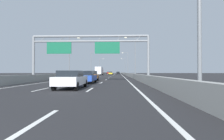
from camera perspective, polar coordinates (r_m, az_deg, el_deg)
ground_plane at (r=101.43m, az=-0.19°, el=-1.31°), size 260.00×260.00×0.00m
lane_dash_left_1 at (r=15.03m, az=-20.32°, el=-5.46°), size 0.16×3.00×0.01m
lane_dash_left_2 at (r=23.58m, az=-11.97°, el=-3.70°), size 0.16×3.00×0.01m
lane_dash_left_3 at (r=32.38m, az=-8.12°, el=-2.85°), size 0.16×3.00×0.01m
lane_dash_left_4 at (r=41.26m, az=-5.92°, el=-2.37°), size 0.16×3.00×0.01m
lane_dash_left_5 at (r=50.19m, az=-4.50°, el=-2.05°), size 0.16×3.00×0.01m
lane_dash_left_6 at (r=59.14m, az=-3.51°, el=-1.83°), size 0.16×3.00×0.01m
lane_dash_left_7 at (r=68.10m, az=-2.79°, el=-1.66°), size 0.16×3.00×0.01m
lane_dash_left_8 at (r=77.07m, az=-2.23°, el=-1.54°), size 0.16×3.00×0.01m
lane_dash_left_9 at (r=86.05m, az=-1.79°, el=-1.44°), size 0.16×3.00×0.01m
lane_dash_left_10 at (r=95.03m, az=-1.43°, el=-1.36°), size 0.16×3.00×0.01m
lane_dash_left_11 at (r=104.01m, az=-1.13°, el=-1.29°), size 0.16×3.00×0.01m
lane_dash_left_12 at (r=113.00m, az=-0.88°, el=-1.23°), size 0.16×3.00×0.01m
lane_dash_left_13 at (r=121.99m, az=-0.67°, el=-1.19°), size 0.16×3.00×0.01m
lane_dash_left_14 at (r=130.98m, az=-0.48°, el=-1.14°), size 0.16×3.00×0.01m
lane_dash_left_15 at (r=139.97m, az=-0.32°, el=-1.11°), size 0.16×3.00×0.01m
lane_dash_left_16 at (r=148.96m, az=-0.18°, el=-1.08°), size 0.16×3.00×0.01m
lane_dash_left_17 at (r=157.96m, az=-0.06°, el=-1.05°), size 0.16×3.00×0.01m
lane_dash_right_0 at (r=5.43m, az=-21.28°, el=-14.24°), size 0.16×3.00×0.01m
lane_dash_right_1 at (r=14.06m, az=-6.55°, el=-5.83°), size 0.16×3.00×0.01m
lane_dash_right_2 at (r=22.98m, az=-3.21°, el=-3.79°), size 0.16×3.00×0.01m
lane_dash_right_3 at (r=31.94m, az=-1.74°, el=-2.89°), size 0.16×3.00×0.01m
lane_dash_right_4 at (r=40.92m, az=-0.92°, el=-2.38°), size 0.16×3.00×0.01m
lane_dash_right_5 at (r=49.91m, az=-0.39°, el=-2.06°), size 0.16×3.00×0.01m
lane_dash_right_6 at (r=58.90m, az=-0.02°, el=-1.83°), size 0.16×3.00×0.01m
lane_dash_right_7 at (r=67.89m, az=0.24°, el=-1.67°), size 0.16×3.00×0.01m
lane_dash_right_8 at (r=76.89m, az=0.45°, el=-1.54°), size 0.16×3.00×0.01m
lane_dash_right_9 at (r=85.88m, az=0.61°, el=-1.44°), size 0.16×3.00×0.01m
lane_dash_right_10 at (r=94.88m, az=0.74°, el=-1.36°), size 0.16×3.00×0.01m
lane_dash_right_11 at (r=103.88m, az=0.85°, el=-1.29°), size 0.16×3.00×0.01m
lane_dash_right_12 at (r=112.88m, az=0.95°, el=-1.23°), size 0.16×3.00×0.01m
lane_dash_right_13 at (r=121.87m, az=1.02°, el=-1.19°), size 0.16×3.00×0.01m
lane_dash_right_14 at (r=130.87m, az=1.09°, el=-1.14°), size 0.16×3.00×0.01m
lane_dash_right_15 at (r=139.87m, az=1.15°, el=-1.11°), size 0.16×3.00×0.01m
lane_dash_right_16 at (r=148.87m, az=1.20°, el=-1.08°), size 0.16×3.00×0.01m
lane_dash_right_17 at (r=157.87m, az=1.25°, el=-1.05°), size 0.16×3.00×0.01m
edge_line_left at (r=89.82m, az=-3.83°, el=-1.40°), size 0.16×176.00×0.01m
edge_line_right at (r=89.37m, az=2.88°, el=-1.41°), size 0.16×176.00×0.01m
barrier_left at (r=111.87m, az=-3.53°, el=-1.00°), size 0.45×220.00×0.95m
barrier_right at (r=111.39m, az=3.55°, el=-1.00°), size 0.45×220.00×0.95m
sign_gantry at (r=26.61m, az=-6.96°, el=7.02°), size 16.15×0.36×6.36m
streetlamp_left_mid at (r=46.06m, az=-12.31°, el=4.55°), size 2.58×0.28×9.50m
streetlamp_right_mid at (r=44.78m, az=6.61°, el=4.68°), size 2.58×0.28×9.50m
streetlamp_left_far at (r=80.63m, az=-6.10°, el=2.34°), size 2.58×0.28×9.50m
streetlamp_right_far at (r=79.91m, az=4.57°, el=2.36°), size 2.58×0.28×9.50m
streetlamp_left_distant at (r=115.63m, az=-3.63°, el=1.45°), size 2.58×0.28×9.50m
streetlamp_right_distant at (r=115.13m, az=3.79°, el=1.46°), size 2.58×0.28×9.50m
black_car at (r=102.45m, az=1.80°, el=-0.88°), size 1.86×4.15×1.47m
yellow_car at (r=89.60m, az=-0.41°, el=-0.94°), size 1.70×4.39×1.44m
orange_car at (r=28.38m, az=-6.23°, el=-1.70°), size 1.86×4.33×1.46m
white_car at (r=15.25m, az=-12.04°, el=-2.66°), size 1.79×4.58×1.40m
red_car at (r=140.19m, az=-1.15°, el=-0.81°), size 1.74×4.44×1.43m
blue_car at (r=21.78m, az=-7.61°, el=-2.10°), size 1.80×4.58×1.38m
box_truck at (r=73.41m, az=-3.83°, el=-0.22°), size 2.31×8.92×3.20m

